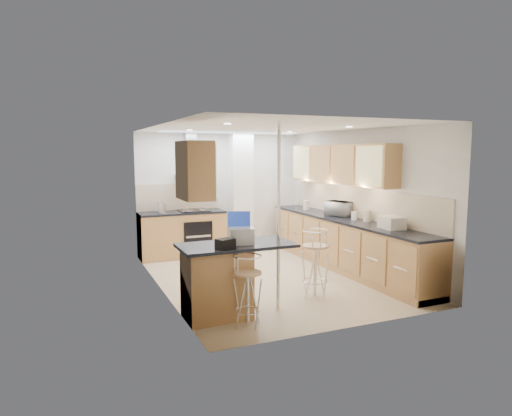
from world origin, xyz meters
name	(u,v)px	position (x,y,z in m)	size (l,w,h in m)	color
ground	(268,277)	(0.00, 0.00, 0.00)	(4.80, 4.80, 0.00)	tan
room_shell	(277,184)	(0.32, 0.38, 1.54)	(3.64, 4.84, 2.51)	beige
right_counter	(344,244)	(1.50, 0.00, 0.46)	(0.63, 4.40, 0.92)	#C07A4D
back_counter	(182,234)	(-0.95, 2.10, 0.46)	(1.70, 0.63, 0.92)	#C07A4D
peninsula	(237,279)	(-1.12, -1.45, 0.48)	(1.47, 0.72, 0.94)	#C07A4D
microwave	(340,209)	(1.61, 0.33, 1.05)	(0.49, 0.33, 0.27)	silver
laptop	(242,236)	(-1.06, -1.49, 1.04)	(0.30, 0.23, 0.21)	#979B9F
bag	(225,243)	(-1.34, -1.64, 1.00)	(0.21, 0.16, 0.12)	black
bar_stool_near	(247,291)	(-1.15, -1.87, 0.44)	(0.36, 0.36, 0.89)	tan
bar_stool_end	(315,263)	(0.21, -1.17, 0.50)	(0.41, 0.41, 0.99)	tan
jar_a	(306,205)	(1.47, 1.34, 1.01)	(0.12, 0.12, 0.19)	silver
jar_b	(328,211)	(1.45, 0.46, 1.00)	(0.11, 0.11, 0.15)	silver
jar_c	(367,216)	(1.65, -0.47, 1.02)	(0.14, 0.14, 0.21)	#BAAE95
jar_d	(354,216)	(1.54, -0.23, 0.99)	(0.10, 0.10, 0.15)	silver
bread_bin	(392,223)	(1.54, -1.22, 1.02)	(0.29, 0.37, 0.19)	silver
kettle	(162,208)	(-1.36, 2.05, 1.02)	(0.16, 0.16, 0.20)	#B6B9BB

